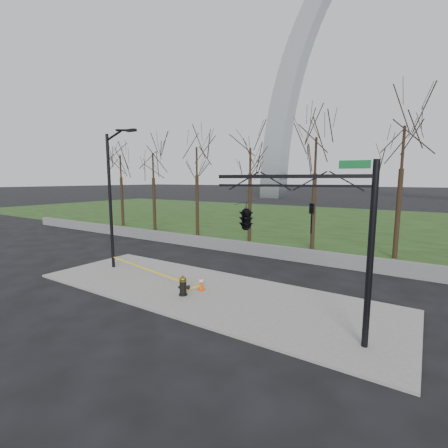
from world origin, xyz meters
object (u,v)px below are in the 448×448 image
Objects in this scene: street_light at (112,192)px; traffic_signal_mast at (268,217)px; traffic_cone at (201,283)px; fire_hydrant at (183,286)px.

traffic_signal_mast is (11.08, -2.28, -0.55)m from street_light.
traffic_cone is at bearing 143.71° from traffic_signal_mast.
traffic_cone is 0.11× the size of traffic_signal_mast.
traffic_signal_mast reaches higher than fire_hydrant.
street_light is (-6.45, 1.32, 4.16)m from fire_hydrant.
traffic_cone is 7.96m from street_light.
street_light is at bearing 156.29° from traffic_signal_mast.
fire_hydrant reaches higher than traffic_cone.
street_light reaches higher than traffic_cone.
traffic_cone is at bearing -5.06° from street_light.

